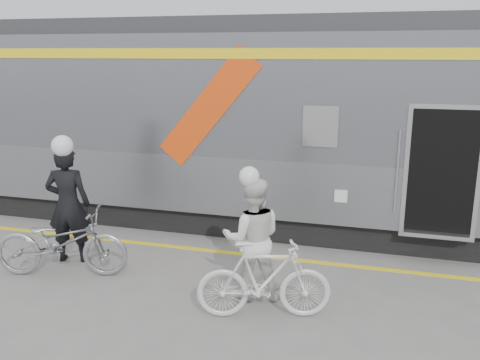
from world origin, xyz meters
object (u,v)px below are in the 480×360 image
(man, at_px, (68,204))
(bicycle_right, at_px, (264,280))
(woman, at_px, (253,239))
(bicycle_left, at_px, (61,242))

(man, distance_m, bicycle_right, 3.76)
(bicycle_right, bearing_deg, man, 58.53)
(woman, distance_m, bicycle_right, 0.72)
(bicycle_left, relative_size, bicycle_right, 1.16)
(woman, bearing_deg, bicycle_right, 102.58)
(bicycle_left, bearing_deg, bicycle_right, -112.17)
(bicycle_left, relative_size, woman, 1.17)
(bicycle_left, distance_m, bicycle_right, 3.43)
(bicycle_left, xyz_separation_m, bicycle_right, (3.40, -0.44, -0.01))
(woman, xyz_separation_m, bicycle_right, (0.30, -0.55, -0.35))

